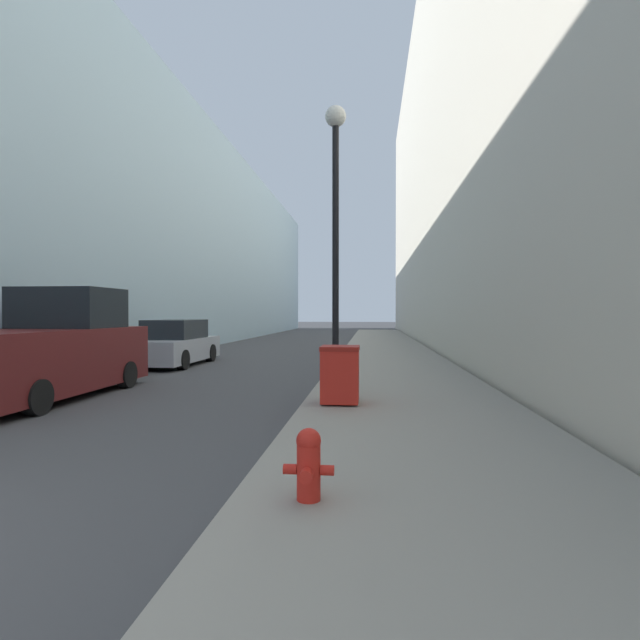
% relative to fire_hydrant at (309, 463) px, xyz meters
% --- Properties ---
extents(sidewalk_right, '(3.97, 60.00, 0.15)m').
position_rel_fire_hydrant_xyz_m(sidewalk_right, '(1.27, 15.93, -0.41)').
color(sidewalk_right, gray).
rests_on(sidewalk_right, ground).
extents(building_left_glass, '(12.00, 60.00, 12.25)m').
position_rel_fire_hydrant_xyz_m(building_left_glass, '(-14.06, 23.93, 5.65)').
color(building_left_glass, '#99B7C6').
rests_on(building_left_glass, ground).
extents(building_right_stone, '(12.00, 60.00, 21.68)m').
position_rel_fire_hydrant_xyz_m(building_right_stone, '(9.36, 23.93, 10.36)').
color(building_right_stone, beige).
rests_on(building_right_stone, ground).
extents(fire_hydrant, '(0.45, 0.34, 0.64)m').
position_rel_fire_hydrant_xyz_m(fire_hydrant, '(0.00, 0.00, 0.00)').
color(fire_hydrant, red).
rests_on(fire_hydrant, sidewalk_right).
extents(trash_bin, '(0.70, 0.70, 1.05)m').
position_rel_fire_hydrant_xyz_m(trash_bin, '(-0.02, 4.72, 0.21)').
color(trash_bin, red).
rests_on(trash_bin, sidewalk_right).
extents(lamppost, '(0.49, 0.49, 6.42)m').
position_rel_fire_hydrant_xyz_m(lamppost, '(-0.27, 7.15, 3.77)').
color(lamppost, black).
rests_on(lamppost, sidewalk_right).
extents(pickup_truck, '(2.25, 5.23, 2.37)m').
position_rel_fire_hydrant_xyz_m(pickup_truck, '(-6.31, 5.61, 0.51)').
color(pickup_truck, '#561919').
rests_on(pickup_truck, ground).
extents(parked_sedan_near, '(1.83, 4.58, 1.57)m').
position_rel_fire_hydrant_xyz_m(parked_sedan_near, '(-6.20, 12.29, 0.24)').
color(parked_sedan_near, '#A3A8B2').
rests_on(parked_sedan_near, ground).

